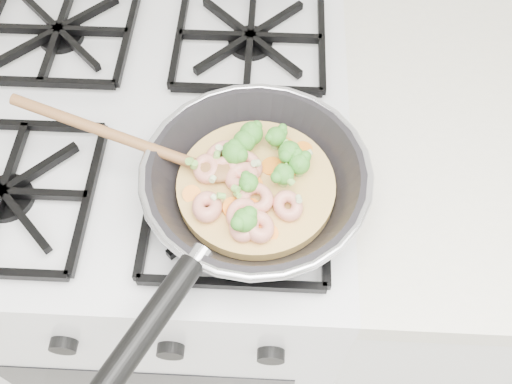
{
  "coord_description": "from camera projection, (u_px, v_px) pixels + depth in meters",
  "views": [
    {
      "loc": [
        0.19,
        1.19,
        1.52
      ],
      "look_at": [
        0.17,
        1.56,
        0.93
      ],
      "focal_mm": 39.06,
      "sensor_mm": 36.0,
      "label": 1
    }
  ],
  "objects": [
    {
      "name": "stove",
      "position": [
        177.0,
        251.0,
        1.17
      ],
      "size": [
        0.6,
        0.6,
        0.92
      ],
      "color": "white",
      "rests_on": "ground"
    },
    {
      "name": "skillet",
      "position": [
        252.0,
        184.0,
        0.67
      ],
      "size": [
        0.44,
        0.43,
        0.1
      ],
      "rotation": [
        0.0,
        0.0,
        -0.29
      ],
      "color": "black",
      "rests_on": "stove"
    }
  ]
}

